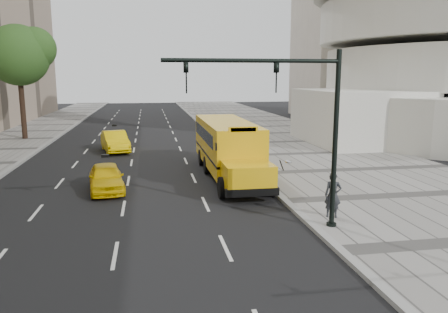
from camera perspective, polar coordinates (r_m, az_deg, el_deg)
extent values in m
plane|color=black|center=(23.86, -9.99, -3.03)|extent=(140.00, 140.00, 0.00)
cube|color=gray|center=(26.62, 16.79, -1.76)|extent=(12.00, 140.00, 0.15)
cube|color=gray|center=(24.55, 4.16, -2.34)|extent=(0.30, 140.00, 0.15)
cube|color=silver|center=(37.39, 17.02, 4.93)|extent=(8.00, 10.00, 4.40)
cylinder|color=black|center=(41.61, -24.85, 6.35)|extent=(0.44, 0.44, 6.44)
sphere|color=#214216|center=(41.58, -25.28, 11.88)|extent=(5.12, 5.12, 5.12)
sphere|color=#214216|center=(41.59, -23.50, 12.84)|extent=(3.59, 3.59, 3.59)
sphere|color=#214216|center=(41.46, -26.77, 11.22)|extent=(3.33, 3.33, 3.33)
cube|color=#EBB10D|center=(24.86, 0.31, 1.84)|extent=(2.50, 9.00, 2.45)
cube|color=#EBB10D|center=(19.69, 3.13, -2.47)|extent=(2.20, 2.00, 1.10)
cube|color=black|center=(18.99, 3.71, -4.67)|extent=(2.38, 0.25, 0.35)
cube|color=black|center=(24.95, 0.31, 0.65)|extent=(2.52, 9.00, 0.12)
cube|color=black|center=(20.49, 2.50, 1.32)|extent=(2.05, 0.10, 0.90)
cube|color=black|center=(25.29, 0.11, 3.07)|extent=(2.52, 7.50, 0.70)
cube|color=#EBB10D|center=(20.37, 2.52, 3.54)|extent=(1.40, 0.12, 0.28)
ellipsoid|color=silver|center=(18.61, 8.69, -0.82)|extent=(0.32, 0.32, 0.14)
cylinder|color=black|center=(18.78, 7.77, -1.31)|extent=(0.36, 0.47, 0.58)
cylinder|color=black|center=(19.90, -0.26, -4.09)|extent=(0.30, 1.00, 1.00)
cylinder|color=black|center=(20.39, 6.03, -3.80)|extent=(0.30, 1.00, 1.00)
cylinder|color=black|center=(24.92, -2.26, -1.13)|extent=(0.30, 1.00, 1.00)
cylinder|color=black|center=(25.31, 2.82, -0.95)|extent=(0.30, 1.00, 1.00)
cylinder|color=black|center=(27.35, -2.95, -0.09)|extent=(0.30, 1.00, 1.00)
cylinder|color=black|center=(27.71, 1.69, 0.05)|extent=(0.30, 1.00, 1.00)
imported|color=yellow|center=(21.89, -15.13, -2.66)|extent=(2.09, 4.12, 1.34)
imported|color=yellow|center=(33.24, -14.04, 1.93)|extent=(2.51, 4.81, 1.51)
imported|color=#272A2E|center=(17.27, 14.04, -4.91)|extent=(0.74, 0.61, 1.73)
cylinder|color=black|center=(15.81, 14.31, 1.76)|extent=(0.18, 0.18, 6.40)
cylinder|color=black|center=(16.54, 13.83, -8.83)|extent=(0.36, 0.36, 0.25)
cylinder|color=black|center=(14.67, 3.80, 12.39)|extent=(6.00, 0.14, 0.14)
imported|color=black|center=(14.87, 6.82, 10.19)|extent=(0.16, 0.20, 1.00)
imported|color=black|center=(14.30, -4.96, 10.22)|extent=(0.16, 0.20, 1.00)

